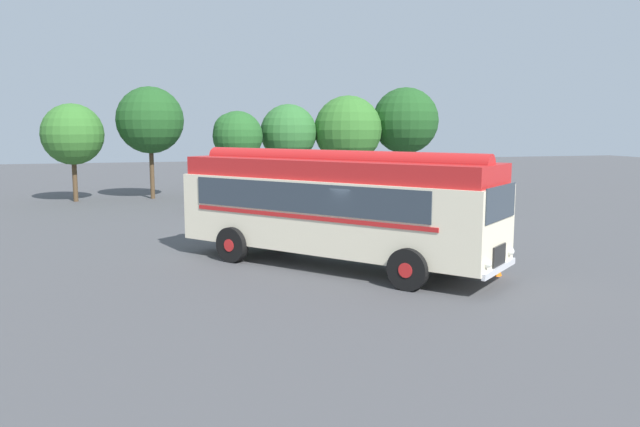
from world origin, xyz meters
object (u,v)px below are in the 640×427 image
at_px(car_mid_left, 285,194).
at_px(traffic_cone, 496,266).
at_px(car_near_left, 224,194).
at_px(vintage_bus, 334,204).

distance_m(car_mid_left, traffic_cone, 15.26).
xyz_separation_m(car_near_left, traffic_cone, (5.67, -15.70, -0.57)).
bearing_deg(car_near_left, car_mid_left, -13.26).
xyz_separation_m(car_near_left, car_mid_left, (2.93, -0.69, 0.00)).
bearing_deg(traffic_cone, vintage_bus, 149.86).
height_order(car_mid_left, traffic_cone, car_mid_left).
distance_m(vintage_bus, car_near_left, 13.48).
distance_m(vintage_bus, traffic_cone, 4.96).
xyz_separation_m(vintage_bus, traffic_cone, (4.06, -2.36, -1.62)).
bearing_deg(vintage_bus, traffic_cone, -30.14).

